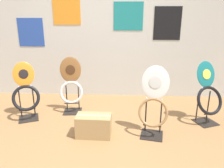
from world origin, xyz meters
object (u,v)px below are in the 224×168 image
at_px(toilet_seat_display_teal_sax, 208,95).
at_px(toilet_seat_display_white_plain, 154,103).
at_px(toilet_seat_display_orange_sun, 26,93).
at_px(storage_box, 94,126).
at_px(toilet_seat_display_woodgrain, 71,86).

height_order(toilet_seat_display_teal_sax, toilet_seat_display_white_plain, toilet_seat_display_white_plain).
bearing_deg(toilet_seat_display_teal_sax, toilet_seat_display_orange_sun, -179.93).
distance_m(toilet_seat_display_teal_sax, toilet_seat_display_white_plain, 0.90).
height_order(toilet_seat_display_white_plain, storage_box, toilet_seat_display_white_plain).
xyz_separation_m(toilet_seat_display_teal_sax, toilet_seat_display_woodgrain, (-2.02, 0.26, 0.01)).
xyz_separation_m(toilet_seat_display_orange_sun, storage_box, (1.07, -0.46, -0.26)).
height_order(toilet_seat_display_teal_sax, toilet_seat_display_woodgrain, toilet_seat_display_woodgrain).
relative_size(toilet_seat_display_woodgrain, storage_box, 1.98).
xyz_separation_m(toilet_seat_display_orange_sun, toilet_seat_display_woodgrain, (0.62, 0.26, 0.03)).
distance_m(toilet_seat_display_orange_sun, storage_box, 1.19).
distance_m(toilet_seat_display_teal_sax, storage_box, 1.67).
bearing_deg(toilet_seat_display_white_plain, storage_box, -174.67).
height_order(toilet_seat_display_woodgrain, toilet_seat_display_white_plain, toilet_seat_display_white_plain).
distance_m(toilet_seat_display_orange_sun, toilet_seat_display_white_plain, 1.87).
bearing_deg(toilet_seat_display_woodgrain, toilet_seat_display_white_plain, -28.05).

